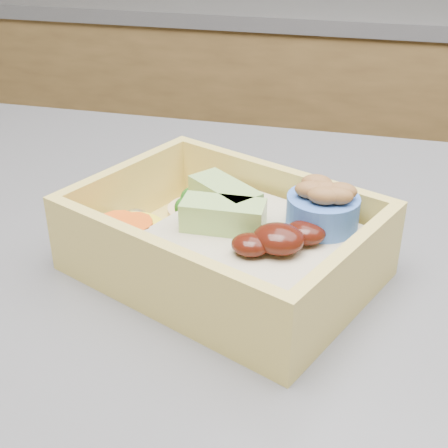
# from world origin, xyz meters

# --- Properties ---
(back_cabinets) EXTENTS (3.20, 0.62, 2.30)m
(back_cabinets) POSITION_xyz_m (0.00, 1.23, 0.89)
(back_cabinets) COLOR brown
(back_cabinets) RESTS_ON ground
(bento_box) EXTENTS (0.24, 0.22, 0.07)m
(bento_box) POSITION_xyz_m (-0.08, 0.02, 0.95)
(bento_box) COLOR #DDC35B
(bento_box) RESTS_ON island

